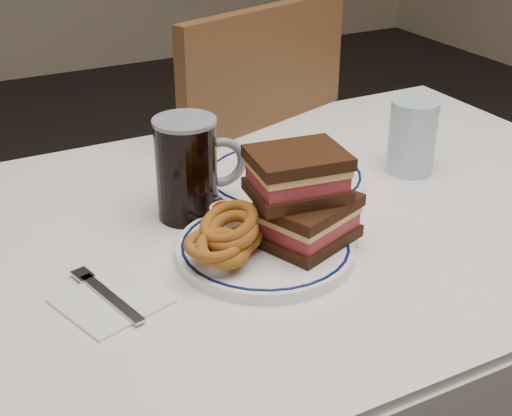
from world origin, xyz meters
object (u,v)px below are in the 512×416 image
chair_far (226,193)px  beer_mug (189,168)px  far_plate (285,178)px  main_plate (265,248)px  reuben_sandwich (303,197)px

chair_far → beer_mug: size_ratio=6.05×
far_plate → chair_far: bearing=79.9°
main_plate → reuben_sandwich: reuben_sandwich is taller
beer_mug → far_plate: size_ratio=0.58×
chair_far → main_plate: (-0.22, -0.60, 0.22)m
chair_far → main_plate: size_ratio=3.82×
beer_mug → far_plate: bearing=9.6°
reuben_sandwich → beer_mug: size_ratio=1.00×
main_plate → reuben_sandwich: 0.09m
beer_mug → far_plate: (0.19, 0.03, -0.07)m
main_plate → beer_mug: (-0.05, 0.16, 0.07)m
far_plate → main_plate: bearing=-126.3°
beer_mug → chair_far: bearing=58.5°
reuben_sandwich → main_plate: bearing=167.9°
far_plate → beer_mug: bearing=-170.4°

